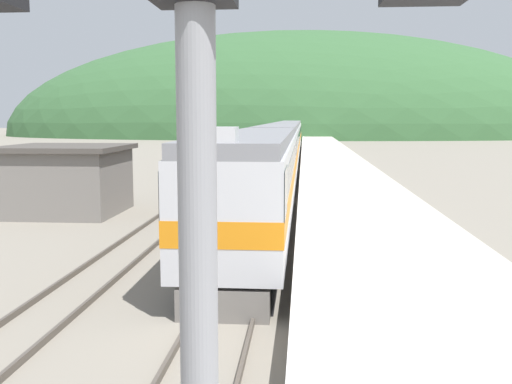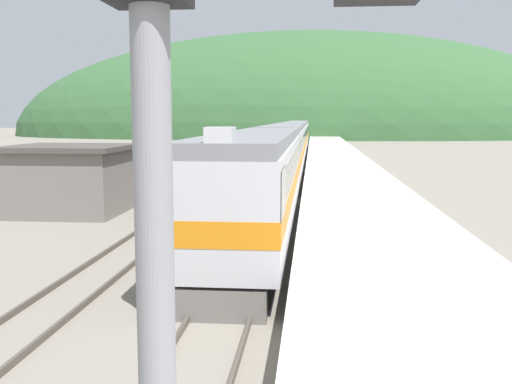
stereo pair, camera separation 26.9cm
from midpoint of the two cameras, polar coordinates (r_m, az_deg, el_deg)
name	(u,v)px [view 1 (the left image)]	position (r m, az deg, el deg)	size (l,w,h in m)	color
track_main	(287,158)	(68.18, 2.89, 3.26)	(1.52, 180.00, 0.16)	#4C443D
track_siding	(250,158)	(68.44, -0.68, 3.29)	(1.52, 180.00, 0.16)	#4C443D
platform	(336,171)	(48.25, 7.51, 2.03)	(5.75, 140.00, 0.91)	#BCB5A5
distant_hills	(296,136)	(151.03, 3.81, 5.37)	(147.83, 66.52, 51.07)	#335B33
station_shed	(66,179)	(30.72, -17.89, 1.17)	(5.70, 5.66, 3.34)	slate
express_train_lead_car	(256,181)	(23.02, -0.38, 1.04)	(2.85, 19.85, 4.49)	black
carriage_second	(279,151)	(44.07, 1.99, 3.95)	(2.84, 20.23, 4.13)	black
carriage_third	(287,140)	(65.14, 2.82, 4.99)	(2.84, 20.23, 4.13)	black
carriage_fourth	(291,134)	(86.23, 3.25, 5.52)	(2.84, 20.23, 4.13)	black
signal_mast_main	(195,63)	(3.03, -8.43, 12.10)	(3.30, 0.42, 7.28)	gray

